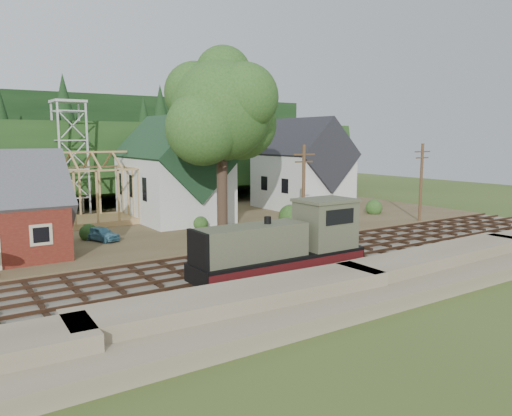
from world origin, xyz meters
TOP-DOWN VIEW (x-y plane):
  - ground at (0.00, 0.00)m, footprint 140.00×140.00m
  - embankment at (0.00, -8.50)m, footprint 64.00×5.00m
  - railroad_bed at (0.00, 0.00)m, footprint 64.00×11.00m
  - village_flat at (0.00, 18.00)m, footprint 64.00×26.00m
  - hillside at (0.00, 42.00)m, footprint 70.00×28.96m
  - ridge at (0.00, 58.00)m, footprint 80.00×20.00m
  - church at (2.00, 19.68)m, footprint 8.40×15.17m
  - farmhouse at (18.00, 19.00)m, footprint 8.40×10.80m
  - timber_frame at (-6.00, 22.00)m, footprint 8.20×6.20m
  - lattice_tower at (-6.00, 28.00)m, footprint 3.20×3.20m
  - big_tree at (2.17, 10.08)m, footprint 10.90×8.40m
  - telegraph_pole_near at (7.00, 5.20)m, footprint 2.20×0.28m
  - telegraph_pole_far at (22.00, 5.20)m, footprint 2.20×0.28m
  - locomotive at (-1.01, -3.00)m, footprint 11.30×2.82m
  - car_blue at (-7.49, 13.13)m, footprint 2.63×3.69m
  - car_red at (18.66, 18.64)m, footprint 4.97×3.06m

SIDE VIEW (x-z plane):
  - ground at x=0.00m, z-range 0.00..0.00m
  - embankment at x=0.00m, z-range -0.80..0.80m
  - hillside at x=0.00m, z-range -6.37..6.37m
  - ridge at x=0.00m, z-range -6.00..6.00m
  - railroad_bed at x=0.00m, z-range 0.00..0.16m
  - village_flat at x=0.00m, z-range 0.00..0.30m
  - car_blue at x=-7.49m, z-range 0.30..1.47m
  - car_red at x=18.66m, z-range 0.30..1.59m
  - locomotive at x=-1.01m, z-range -0.24..4.30m
  - timber_frame at x=-6.00m, z-range -0.23..6.76m
  - telegraph_pole_near at x=7.00m, z-range 0.25..8.25m
  - telegraph_pole_far at x=22.00m, z-range 0.25..8.25m
  - farmhouse at x=18.00m, z-range -0.43..10.17m
  - church at x=2.00m, z-range -1.32..11.68m
  - lattice_tower at x=-6.00m, z-range 3.97..16.10m
  - big_tree at x=2.17m, z-range 2.87..17.57m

